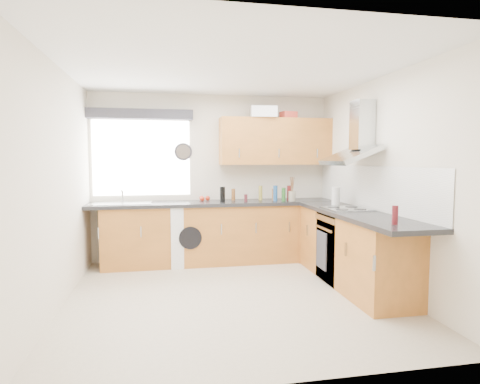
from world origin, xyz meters
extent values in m
plane|color=beige|center=(0.00, 0.00, 0.00)|extent=(3.60, 3.60, 0.00)
cube|color=white|center=(0.00, 0.00, 2.50)|extent=(3.60, 3.60, 0.02)
cube|color=silver|center=(0.00, 1.80, 1.25)|extent=(3.60, 0.02, 2.50)
cube|color=silver|center=(0.00, -1.80, 1.25)|extent=(3.60, 0.02, 2.50)
cube|color=silver|center=(-1.80, 0.00, 1.25)|extent=(0.02, 3.60, 2.50)
cube|color=silver|center=(1.80, 0.00, 1.25)|extent=(0.02, 3.60, 2.50)
cube|color=white|center=(-1.05, 1.79, 1.55)|extent=(1.40, 0.02, 1.10)
cube|color=#2C2B31|center=(-1.05, 1.70, 2.18)|extent=(1.50, 0.18, 0.14)
cube|color=white|center=(1.79, 0.30, 1.18)|extent=(0.01, 3.00, 0.54)
cube|color=#9E5E25|center=(-0.10, 1.51, 0.43)|extent=(3.00, 0.58, 0.86)
cube|color=#9E5E25|center=(1.50, 1.50, 0.43)|extent=(0.60, 0.60, 0.86)
cube|color=#9E5E25|center=(1.51, 0.15, 0.43)|extent=(0.58, 2.10, 0.86)
cube|color=black|center=(0.00, 1.50, 0.89)|extent=(3.60, 0.62, 0.05)
cube|color=black|center=(1.50, 0.00, 0.89)|extent=(0.62, 2.42, 0.05)
cube|color=black|center=(1.50, 0.30, 0.42)|extent=(0.56, 0.58, 0.85)
cube|color=#AFB5B7|center=(1.50, 0.30, 0.92)|extent=(0.52, 0.52, 0.01)
cube|color=#9E5E25|center=(0.95, 1.62, 1.80)|extent=(1.70, 0.35, 0.70)
cube|color=white|center=(-0.38, 1.52, 0.44)|extent=(0.66, 0.64, 0.88)
cylinder|color=#2C2B31|center=(-0.44, 1.78, 1.64)|extent=(0.26, 0.04, 0.26)
cube|color=white|center=(0.74, 1.54, 2.23)|extent=(0.41, 0.32, 0.16)
cube|color=#C43C2E|center=(1.14, 1.60, 2.20)|extent=(0.25, 0.22, 0.10)
cylinder|color=gray|center=(1.13, 1.35, 0.98)|extent=(0.12, 0.12, 0.15)
cylinder|color=white|center=(1.55, 0.75, 1.03)|extent=(0.13, 0.13, 0.24)
cylinder|color=black|center=(0.09, 1.38, 1.02)|extent=(0.08, 0.08, 0.22)
cylinder|color=navy|center=(0.89, 1.42, 1.02)|extent=(0.06, 0.06, 0.23)
cylinder|color=#4D1B21|center=(0.44, 1.39, 0.96)|extent=(0.05, 0.05, 0.11)
cylinder|color=brown|center=(0.29, 1.63, 1.00)|extent=(0.06, 0.06, 0.18)
cylinder|color=olive|center=(0.70, 1.58, 1.02)|extent=(0.06, 0.06, 0.22)
cylinder|color=#561213|center=(1.10, 1.42, 1.02)|extent=(0.06, 0.06, 0.23)
cylinder|color=brown|center=(0.87, 1.45, 1.00)|extent=(0.04, 0.04, 0.18)
cylinder|color=#21551E|center=(1.01, 1.38, 1.01)|extent=(0.06, 0.06, 0.20)
cylinder|color=#5A131A|center=(1.42, -0.89, 1.00)|extent=(0.06, 0.06, 0.18)
camera|label=1|loc=(-0.73, -4.32, 1.53)|focal=30.00mm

